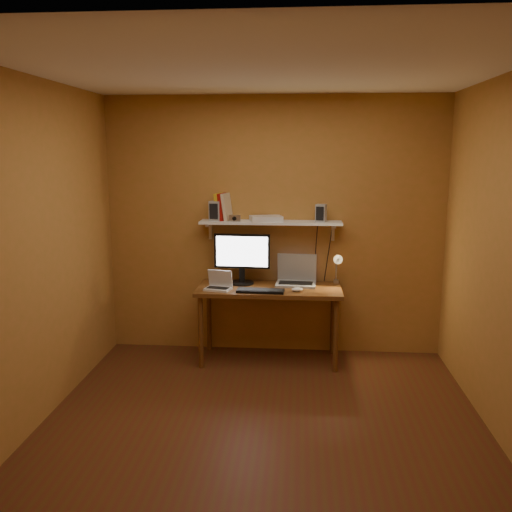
# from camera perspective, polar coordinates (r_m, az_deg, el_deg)

# --- Properties ---
(room) EXTENTS (3.44, 3.24, 2.64)m
(room) POSITION_cam_1_polar(r_m,az_deg,el_deg) (3.91, 0.79, -0.13)
(room) COLOR #502214
(room) RESTS_ON ground
(desk) EXTENTS (1.40, 0.60, 0.75)m
(desk) POSITION_cam_1_polar(r_m,az_deg,el_deg) (5.31, 1.40, -4.21)
(desk) COLOR brown
(desk) RESTS_ON ground
(wall_shelf) EXTENTS (1.40, 0.25, 0.21)m
(wall_shelf) POSITION_cam_1_polar(r_m,az_deg,el_deg) (5.36, 1.56, 3.52)
(wall_shelf) COLOR white
(wall_shelf) RESTS_ON room
(monitor) EXTENTS (0.56, 0.25, 0.50)m
(monitor) POSITION_cam_1_polar(r_m,az_deg,el_deg) (5.36, -1.48, -0.01)
(monitor) COLOR black
(monitor) RESTS_ON desk
(laptop) EXTENTS (0.41, 0.31, 0.29)m
(laptop) POSITION_cam_1_polar(r_m,az_deg,el_deg) (5.42, 4.27, -2.13)
(laptop) COLOR #93969B
(laptop) RESTS_ON desk
(netbook) EXTENTS (0.27, 0.22, 0.18)m
(netbook) POSITION_cam_1_polar(r_m,az_deg,el_deg) (5.21, -3.92, -2.96)
(netbook) COLOR silver
(netbook) RESTS_ON desk
(keyboard) EXTENTS (0.45, 0.17, 0.02)m
(keyboard) POSITION_cam_1_polar(r_m,az_deg,el_deg) (5.11, 0.47, -3.68)
(keyboard) COLOR black
(keyboard) RESTS_ON desk
(mouse) EXTENTS (0.12, 0.09, 0.04)m
(mouse) POSITION_cam_1_polar(r_m,az_deg,el_deg) (5.13, 4.36, -3.54)
(mouse) COLOR silver
(mouse) RESTS_ON desk
(desk_lamp) EXTENTS (0.09, 0.23, 0.38)m
(desk_lamp) POSITION_cam_1_polar(r_m,az_deg,el_deg) (5.36, 8.55, -0.92)
(desk_lamp) COLOR silver
(desk_lamp) RESTS_ON desk
(speaker_left) EXTENTS (0.13, 0.13, 0.20)m
(speaker_left) POSITION_cam_1_polar(r_m,az_deg,el_deg) (5.39, -4.26, 4.77)
(speaker_left) COLOR #93969B
(speaker_left) RESTS_ON wall_shelf
(speaker_right) EXTENTS (0.12, 0.12, 0.17)m
(speaker_right) POSITION_cam_1_polar(r_m,az_deg,el_deg) (5.33, 6.87, 4.51)
(speaker_right) COLOR #93969B
(speaker_right) RESTS_ON wall_shelf
(books) EXTENTS (0.18, 0.19, 0.27)m
(books) POSITION_cam_1_polar(r_m,az_deg,el_deg) (5.42, -3.48, 5.19)
(books) COLOR gold
(books) RESTS_ON wall_shelf
(shelf_camera) EXTENTS (0.11, 0.05, 0.07)m
(shelf_camera) POSITION_cam_1_polar(r_m,az_deg,el_deg) (5.31, -2.25, 3.98)
(shelf_camera) COLOR silver
(shelf_camera) RESTS_ON wall_shelf
(router) EXTENTS (0.35, 0.28, 0.05)m
(router) POSITION_cam_1_polar(r_m,az_deg,el_deg) (5.36, 1.06, 3.97)
(router) COLOR silver
(router) RESTS_ON wall_shelf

